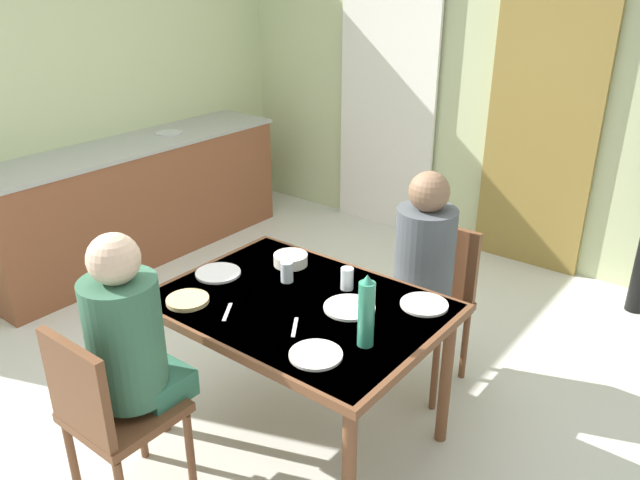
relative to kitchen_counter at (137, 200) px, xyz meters
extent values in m
plane|color=silver|center=(1.91, -0.68, -0.45)|extent=(6.43, 6.43, 0.00)
cube|color=beige|center=(1.91, 1.79, 0.85)|extent=(4.68, 0.10, 2.61)
cube|color=beige|center=(-0.33, -0.06, 0.85)|extent=(0.10, 3.71, 2.61)
cube|color=olive|center=(2.46, 1.71, 0.55)|extent=(0.80, 0.05, 2.00)
cube|color=white|center=(1.17, 1.69, 0.64)|extent=(0.90, 0.03, 2.19)
cube|color=brown|center=(0.00, 0.00, -0.02)|extent=(0.60, 2.43, 0.87)
cube|color=#9E9E99|center=(0.00, 0.00, 0.43)|extent=(0.61, 2.48, 0.03)
cylinder|color=#B7B7BC|center=(0.00, 0.36, 0.45)|extent=(0.21, 0.21, 0.01)
cube|color=brown|center=(2.34, -0.85, 0.27)|extent=(1.25, 0.92, 0.04)
cube|color=#E3A86C|center=(2.34, -0.85, 0.29)|extent=(1.20, 0.88, 0.00)
cylinder|color=brown|center=(1.78, -1.24, -0.10)|extent=(0.06, 0.06, 0.70)
cylinder|color=brown|center=(2.90, -1.24, -0.10)|extent=(0.06, 0.06, 0.70)
cylinder|color=brown|center=(1.78, -0.47, -0.10)|extent=(0.06, 0.06, 0.70)
cylinder|color=brown|center=(2.90, -0.47, -0.10)|extent=(0.06, 0.06, 0.70)
cube|color=brown|center=(2.03, -1.59, 0.00)|extent=(0.40, 0.40, 0.04)
cube|color=brown|center=(2.03, -1.77, 0.21)|extent=(0.38, 0.04, 0.42)
cylinder|color=brown|center=(1.86, -1.42, -0.25)|extent=(0.04, 0.04, 0.41)
cylinder|color=brown|center=(2.20, -1.42, -0.25)|extent=(0.04, 0.04, 0.41)
cylinder|color=brown|center=(1.86, -1.76, -0.25)|extent=(0.04, 0.04, 0.41)
cube|color=brown|center=(2.58, -0.12, 0.00)|extent=(0.40, 0.40, 0.04)
cube|color=brown|center=(2.58, 0.06, 0.21)|extent=(0.38, 0.04, 0.42)
cylinder|color=brown|center=(2.75, -0.29, -0.25)|extent=(0.04, 0.04, 0.41)
cylinder|color=brown|center=(2.41, -0.29, -0.25)|extent=(0.04, 0.04, 0.41)
cylinder|color=brown|center=(2.75, 0.05, -0.25)|extent=(0.04, 0.04, 0.41)
cylinder|color=brown|center=(2.41, 0.05, -0.25)|extent=(0.04, 0.04, 0.41)
cube|color=#326E55|center=(2.03, -1.43, 0.06)|extent=(0.30, 0.22, 0.12)
cylinder|color=#38664C|center=(2.03, -1.54, 0.32)|extent=(0.30, 0.30, 0.52)
sphere|color=beige|center=(2.03, -1.54, 0.67)|extent=(0.20, 0.20, 0.20)
cube|color=#515853|center=(2.58, -0.28, 0.06)|extent=(0.30, 0.22, 0.12)
cylinder|color=#4C5156|center=(2.58, -0.17, 0.32)|extent=(0.30, 0.30, 0.52)
sphere|color=#846047|center=(2.58, -0.17, 0.67)|extent=(0.20, 0.20, 0.20)
cylinder|color=#318666|center=(2.76, -0.95, 0.43)|extent=(0.07, 0.07, 0.27)
cone|color=#348A70|center=(2.76, -0.95, 0.58)|extent=(0.05, 0.05, 0.04)
cylinder|color=white|center=(2.06, -0.59, 0.32)|extent=(0.17, 0.17, 0.05)
cylinder|color=white|center=(1.86, -0.89, 0.29)|extent=(0.22, 0.22, 0.01)
cylinder|color=white|center=(2.55, -0.76, 0.29)|extent=(0.23, 0.23, 0.01)
cylinder|color=white|center=(2.66, -1.14, 0.29)|extent=(0.21, 0.21, 0.01)
cylinder|color=white|center=(2.79, -0.54, 0.29)|extent=(0.21, 0.21, 0.01)
cylinder|color=silver|center=(2.43, -0.62, 0.34)|extent=(0.06, 0.06, 0.10)
cylinder|color=silver|center=(2.17, -0.73, 0.34)|extent=(0.06, 0.06, 0.10)
cylinder|color=#DBB77A|center=(1.95, -1.16, 0.30)|extent=(0.19, 0.19, 0.02)
cube|color=silver|center=(2.46, -1.03, 0.29)|extent=(0.10, 0.13, 0.00)
cube|color=silver|center=(2.15, -1.11, 0.29)|extent=(0.10, 0.13, 0.00)
camera|label=1|loc=(3.90, -2.71, 1.66)|focal=35.00mm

